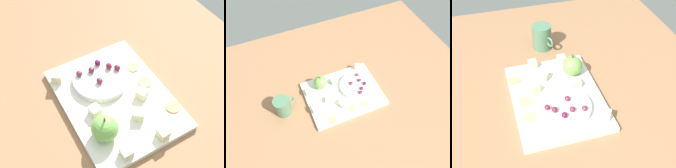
# 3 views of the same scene
# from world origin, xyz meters

# --- Properties ---
(table) EXTENTS (1.37, 1.09, 0.03)m
(table) POSITION_xyz_m (0.00, 0.00, 0.02)
(table) COLOR #946847
(table) RESTS_ON ground
(platter) EXTENTS (0.37, 0.28, 0.02)m
(platter) POSITION_xyz_m (-0.03, -0.04, 0.04)
(platter) COLOR silver
(platter) RESTS_ON table
(serving_dish) EXTENTS (0.16, 0.16, 0.02)m
(serving_dish) POSITION_xyz_m (0.04, -0.03, 0.06)
(serving_dish) COLOR white
(serving_dish) RESTS_ON platter
(apple_whole) EXTENTS (0.07, 0.07, 0.07)m
(apple_whole) POSITION_xyz_m (-0.12, 0.04, 0.08)
(apple_whole) COLOR #71B14E
(apple_whole) RESTS_ON platter
(apple_stem) EXTENTS (0.01, 0.01, 0.01)m
(apple_stem) POSITION_xyz_m (-0.12, 0.04, 0.12)
(apple_stem) COLOR brown
(apple_stem) RESTS_ON apple_whole
(cheese_cube_0) EXTENTS (0.04, 0.04, 0.03)m
(cheese_cube_0) POSITION_xyz_m (0.10, 0.08, 0.06)
(cheese_cube_0) COLOR beige
(cheese_cube_0) RESTS_ON platter
(cheese_cube_1) EXTENTS (0.04, 0.04, 0.03)m
(cheese_cube_1) POSITION_xyz_m (-0.07, -0.10, 0.06)
(cheese_cube_1) COLOR beige
(cheese_cube_1) RESTS_ON platter
(cheese_cube_2) EXTENTS (0.03, 0.03, 0.03)m
(cheese_cube_2) POSITION_xyz_m (-0.19, 0.03, 0.06)
(cheese_cube_2) COLOR beige
(cheese_cube_2) RESTS_ON platter
(cheese_cube_3) EXTENTS (0.03, 0.03, 0.03)m
(cheese_cube_3) POSITION_xyz_m (-0.20, -0.08, 0.06)
(cheese_cube_3) COLOR beige
(cheese_cube_3) RESTS_ON platter
(cheese_cube_4) EXTENTS (0.04, 0.04, 0.03)m
(cheese_cube_4) POSITION_xyz_m (-0.12, -0.06, 0.06)
(cheese_cube_4) COLOR beige
(cheese_cube_4) RESTS_ON platter
(cheese_cube_5) EXTENTS (0.03, 0.03, 0.03)m
(cheese_cube_5) POSITION_xyz_m (-0.05, 0.04, 0.06)
(cheese_cube_5) COLOR beige
(cheese_cube_5) RESTS_ON platter
(cracker_0) EXTENTS (0.04, 0.04, 0.00)m
(cracker_0) POSITION_xyz_m (-0.14, -0.16, 0.05)
(cracker_0) COLOR tan
(cracker_0) RESTS_ON platter
(cracker_1) EXTENTS (0.04, 0.04, 0.00)m
(cracker_1) POSITION_xyz_m (-0.03, -0.14, 0.05)
(cracker_1) COLOR tan
(cracker_1) RESTS_ON platter
(cracker_2) EXTENTS (0.04, 0.04, 0.00)m
(cracker_2) POSITION_xyz_m (0.04, -0.14, 0.05)
(cracker_2) COLOR tan
(cracker_2) RESTS_ON platter
(grape_0) EXTENTS (0.02, 0.02, 0.02)m
(grape_0) POSITION_xyz_m (0.04, -0.08, 0.08)
(grape_0) COLOR maroon
(grape_0) RESTS_ON serving_dish
(grape_1) EXTENTS (0.02, 0.02, 0.02)m
(grape_1) POSITION_xyz_m (0.05, -0.07, 0.08)
(grape_1) COLOR maroon
(grape_1) RESTS_ON serving_dish
(grape_2) EXTENTS (0.02, 0.02, 0.02)m
(grape_2) POSITION_xyz_m (0.07, 0.02, 0.08)
(grape_2) COLOR maroon
(grape_2) RESTS_ON serving_dish
(grape_3) EXTENTS (0.02, 0.02, 0.02)m
(grape_3) POSITION_xyz_m (0.08, -0.04, 0.08)
(grape_3) COLOR #601244
(grape_3) RESTS_ON serving_dish
(grape_4) EXTENTS (0.02, 0.02, 0.02)m
(grape_4) POSITION_xyz_m (0.02, -0.02, 0.08)
(grape_4) COLOR maroon
(grape_4) RESTS_ON serving_dish
(grape_5) EXTENTS (0.02, 0.02, 0.02)m
(grape_5) POSITION_xyz_m (0.07, -0.02, 0.08)
(grape_5) COLOR maroon
(grape_5) RESTS_ON serving_dish
(cup) EXTENTS (0.10, 0.07, 0.10)m
(cup) POSITION_xyz_m (-0.33, -0.01, 0.08)
(cup) COLOR #4C7858
(cup) RESTS_ON table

